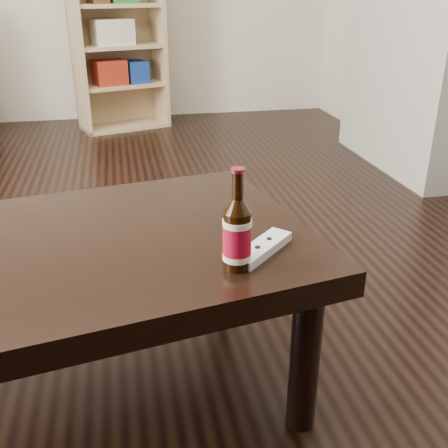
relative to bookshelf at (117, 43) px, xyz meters
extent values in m
cube|color=tan|center=(-0.31, -0.12, -0.03)|extent=(0.13, 0.32, 1.31)
cube|color=tan|center=(0.34, 0.08, -0.03)|extent=(0.13, 0.32, 1.31)
cube|color=tan|center=(0.02, -0.02, -0.67)|extent=(0.77, 0.52, 0.03)
cube|color=tan|center=(-0.03, 0.12, -0.03)|extent=(0.68, 0.24, 1.31)
cube|color=tan|center=(0.02, -0.02, -0.33)|extent=(0.70, 0.47, 0.03)
cube|color=tan|center=(0.02, -0.02, -0.03)|extent=(0.70, 0.47, 0.03)
cube|color=tan|center=(0.02, -0.02, 0.28)|extent=(0.70, 0.47, 0.03)
cube|color=maroon|center=(-0.07, -0.07, -0.22)|extent=(0.29, 0.27, 0.19)
cube|color=navy|center=(0.14, -0.01, -0.23)|extent=(0.21, 0.24, 0.17)
cube|color=beige|center=(-0.03, -0.06, 0.08)|extent=(0.35, 0.28, 0.19)
cube|color=black|center=(-0.25, -3.28, -0.22)|extent=(1.45, 1.00, 0.07)
cylinder|color=black|center=(0.38, -3.47, -0.47)|extent=(0.09, 0.09, 0.43)
cylinder|color=black|center=(0.27, -2.88, -0.47)|extent=(0.09, 0.09, 0.43)
cylinder|color=black|center=(0.19, -3.47, -0.11)|extent=(0.06, 0.06, 0.14)
cylinder|color=#A00922|center=(0.19, -3.47, -0.11)|extent=(0.07, 0.07, 0.09)
cylinder|color=#F5EAC8|center=(0.19, -3.47, -0.07)|extent=(0.07, 0.07, 0.01)
cylinder|color=#F5EAC8|center=(0.19, -3.47, -0.15)|extent=(0.07, 0.07, 0.01)
cone|color=black|center=(0.19, -3.47, -0.03)|extent=(0.06, 0.06, 0.03)
cylinder|color=black|center=(0.19, -3.47, 0.02)|extent=(0.03, 0.03, 0.06)
cylinder|color=maroon|center=(0.19, -3.47, 0.05)|extent=(0.03, 0.03, 0.01)
cube|color=silver|center=(0.27, -3.40, -0.17)|extent=(0.18, 0.18, 0.02)
cylinder|color=black|center=(0.30, -3.38, -0.16)|extent=(0.02, 0.02, 0.00)
cylinder|color=black|center=(0.26, -3.42, -0.16)|extent=(0.02, 0.02, 0.00)
camera|label=1|loc=(-0.05, -4.49, 0.41)|focal=42.00mm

